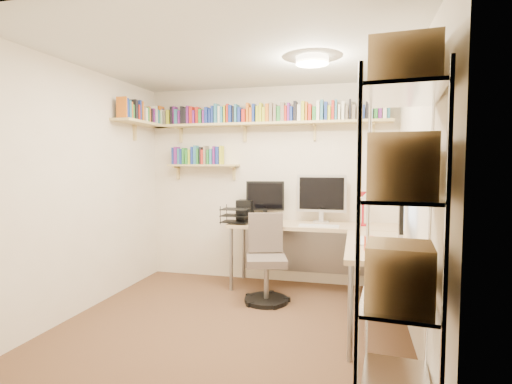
% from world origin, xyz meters
% --- Properties ---
extents(ground, '(3.20, 3.20, 0.00)m').
position_xyz_m(ground, '(0.00, 0.00, 0.00)').
color(ground, '#4F3222').
rests_on(ground, ground).
extents(room_shell, '(3.24, 3.04, 2.52)m').
position_xyz_m(room_shell, '(0.00, 0.00, 1.55)').
color(room_shell, beige).
rests_on(room_shell, ground).
extents(wall_shelves, '(3.12, 1.09, 0.80)m').
position_xyz_m(wall_shelves, '(-0.41, 1.30, 2.03)').
color(wall_shelves, '#D7C079').
rests_on(wall_shelves, ground).
extents(corner_desk, '(2.14, 2.08, 1.39)m').
position_xyz_m(corner_desk, '(0.70, 0.95, 0.79)').
color(corner_desk, beige).
rests_on(corner_desk, ground).
extents(office_chair, '(0.53, 0.54, 0.96)m').
position_xyz_m(office_chair, '(0.16, 0.70, 0.41)').
color(office_chair, black).
rests_on(office_chair, ground).
extents(wire_rack, '(0.50, 0.91, 2.23)m').
position_xyz_m(wire_rack, '(1.36, -1.12, 1.40)').
color(wire_rack, silver).
rests_on(wire_rack, ground).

